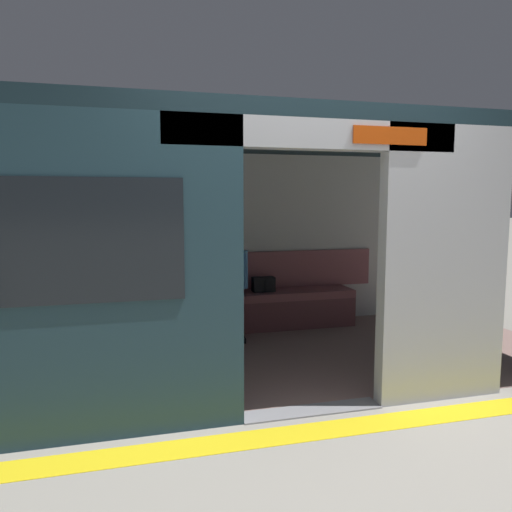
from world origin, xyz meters
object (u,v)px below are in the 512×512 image
(bench_seat, at_px, (240,302))
(grab_pole_door, at_px, (235,266))
(person_seated, at_px, (225,276))
(train_car, at_px, (258,207))
(book, at_px, (187,294))
(handbag, at_px, (263,284))

(bench_seat, distance_m, grab_pole_door, 1.99)
(bench_seat, xyz_separation_m, person_seated, (0.19, 0.05, 0.33))
(train_car, height_order, book, train_car)
(train_car, xyz_separation_m, handbag, (-0.37, -1.09, -0.93))
(bench_seat, xyz_separation_m, handbag, (-0.29, -0.06, 0.19))
(train_car, bearing_deg, grab_pole_door, 63.63)
(grab_pole_door, bearing_deg, handbag, -111.96)
(handbag, height_order, grab_pole_door, grab_pole_door)
(train_car, xyz_separation_m, grab_pole_door, (0.39, 0.78, -0.44))
(handbag, height_order, book, handbag)
(bench_seat, bearing_deg, grab_pole_door, 75.76)
(person_seated, relative_size, book, 5.31)
(person_seated, bearing_deg, book, -18.28)
(handbag, xyz_separation_m, book, (0.90, -0.03, -0.07))
(book, xyz_separation_m, grab_pole_door, (-0.15, 1.89, 0.56))
(person_seated, xyz_separation_m, book, (0.42, -0.14, -0.21))
(handbag, bearing_deg, book, -1.68)
(bench_seat, xyz_separation_m, grab_pole_door, (0.46, 1.81, 0.68))
(person_seated, height_order, grab_pole_door, grab_pole_door)
(train_car, distance_m, grab_pole_door, 0.97)
(person_seated, bearing_deg, bench_seat, -164.56)
(train_car, xyz_separation_m, person_seated, (0.12, -0.97, -0.79))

